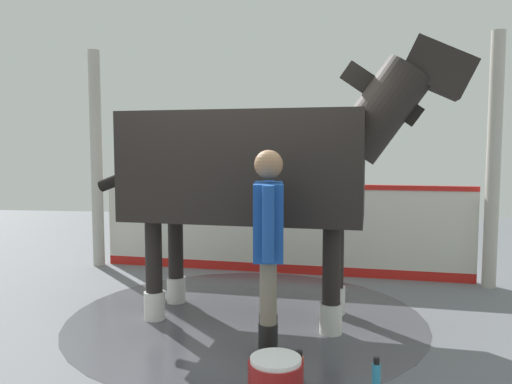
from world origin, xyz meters
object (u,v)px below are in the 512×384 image
object	(u,v)px
handler	(268,241)
bottle_spray	(299,368)
horse	(258,167)
bottle_shampoo	(376,377)
wash_bucket	(276,380)

from	to	relation	value
handler	bottle_spray	xyz separation A→B (m)	(-0.36, -0.25, -0.84)
horse	bottle_shampoo	xyz separation A→B (m)	(-1.42, -0.97, -1.36)
horse	bottle_shampoo	distance (m)	2.19
horse	handler	size ratio (longest dim) A/B	2.20
horse	bottle_spray	xyz separation A→B (m)	(-1.33, -0.44, -1.37)
wash_bucket	bottle_shampoo	xyz separation A→B (m)	(0.20, -0.67, -0.03)
handler	wash_bucket	bearing A→B (deg)	94.69
bottle_shampoo	bottle_spray	world-z (taller)	bottle_shampoo
bottle_shampoo	horse	bearing A→B (deg)	34.23
horse	bottle_spray	world-z (taller)	horse
wash_bucket	bottle_spray	size ratio (longest dim) A/B	1.59
horse	wash_bucket	size ratio (longest dim) A/B	9.91
bottle_shampoo	bottle_spray	size ratio (longest dim) A/B	1.06
bottle_shampoo	handler	bearing A→B (deg)	59.97
horse	bottle_spray	size ratio (longest dim) A/B	15.77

